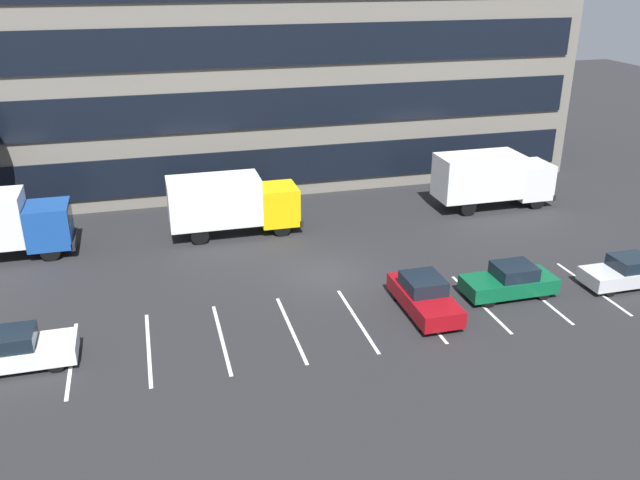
% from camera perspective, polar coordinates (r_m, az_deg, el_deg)
% --- Properties ---
extents(ground_plane, '(120.00, 120.00, 0.00)m').
position_cam_1_polar(ground_plane, '(31.70, 0.66, -2.93)').
color(ground_plane, '#262628').
extents(office_building, '(40.22, 12.95, 21.60)m').
position_cam_1_polar(office_building, '(46.18, -5.67, 19.03)').
color(office_building, slate).
rests_on(office_building, ground_plane).
extents(lot_markings, '(22.54, 5.40, 0.01)m').
position_cam_1_polar(lot_markings, '(27.90, 3.18, -6.79)').
color(lot_markings, silver).
rests_on(lot_markings, ground_plane).
extents(box_truck_white, '(7.13, 2.36, 3.30)m').
position_cam_1_polar(box_truck_white, '(40.96, 14.40, 5.18)').
color(box_truck_white, white).
rests_on(box_truck_white, ground_plane).
extents(box_truck_yellow, '(6.97, 2.31, 3.23)m').
position_cam_1_polar(box_truck_yellow, '(35.97, -7.57, 3.20)').
color(box_truck_yellow, yellow).
rests_on(box_truck_yellow, ground_plane).
extents(sedan_forest, '(4.08, 1.71, 1.46)m').
position_cam_1_polar(sedan_forest, '(30.64, 15.84, -3.40)').
color(sedan_forest, '#0C5933').
rests_on(sedan_forest, ground_plane).
extents(sedan_white, '(4.03, 1.69, 1.44)m').
position_cam_1_polar(sedan_white, '(26.94, -24.37, -8.52)').
color(sedan_white, white).
rests_on(sedan_white, ground_plane).
extents(sedan_silver, '(3.92, 1.64, 1.41)m').
position_cam_1_polar(sedan_silver, '(33.39, 24.62, -2.51)').
color(sedan_silver, silver).
rests_on(sedan_silver, ground_plane).
extents(sedan_maroon, '(1.79, 4.27, 1.53)m').
position_cam_1_polar(sedan_maroon, '(28.52, 8.85, -4.72)').
color(sedan_maroon, maroon).
rests_on(sedan_maroon, ground_plane).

